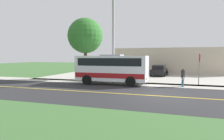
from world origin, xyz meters
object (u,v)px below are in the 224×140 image
street_light_pole (113,36)px  parked_car_near (159,70)px  stop_sign (199,64)px  shuttle_bus_front (112,68)px  tree_curbside (85,36)px  pedestrian_with_bags (183,77)px  commercial_building (170,60)px

street_light_pole → parked_car_near: 10.74m
stop_sign → parked_car_near: stop_sign is taller
shuttle_bus_front → tree_curbside: (-2.91, -4.13, 3.41)m
parked_car_near → pedestrian_with_bags: bearing=15.6°
pedestrian_with_bags → commercial_building: bearing=-175.1°
street_light_pole → commercial_building: street_light_pole is taller
pedestrian_with_bags → shuttle_bus_front: bearing=-88.4°
stop_sign → street_light_pole: 8.32m
stop_sign → street_light_pole: street_light_pole is taller
tree_curbside → commercial_building: (-14.00, 9.04, -3.01)m
tree_curbside → parked_car_near: bearing=131.0°
shuttle_bus_front → tree_curbside: tree_curbside is taller
tree_curbside → commercial_building: bearing=147.1°
pedestrian_with_bags → parked_car_near: size_ratio=0.37×
parked_car_near → street_light_pole: bearing=-21.8°
stop_sign → commercial_building: size_ratio=0.17×
shuttle_bus_front → street_light_pole: bearing=-175.3°
pedestrian_with_bags → parked_car_near: pedestrian_with_bags is taller
street_light_pole → commercial_building: (-16.52, 4.94, -2.60)m
pedestrian_with_bags → tree_curbside: tree_curbside is taller
pedestrian_with_bags → street_light_pole: 7.36m
parked_car_near → tree_curbside: size_ratio=0.65×
street_light_pole → tree_curbside: size_ratio=1.19×
street_light_pole → commercial_building: bearing=163.4°
commercial_building → tree_curbside: bearing=-32.9°
stop_sign → parked_car_near: 9.16m
tree_curbside → commercial_building: tree_curbside is taller
shuttle_bus_front → commercial_building: 17.62m
street_light_pole → stop_sign: bearing=98.9°
street_light_pole → parked_car_near: (-9.31, 3.72, -3.86)m
tree_curbside → commercial_building: size_ratio=0.40×
stop_sign → tree_curbside: tree_curbside is taller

